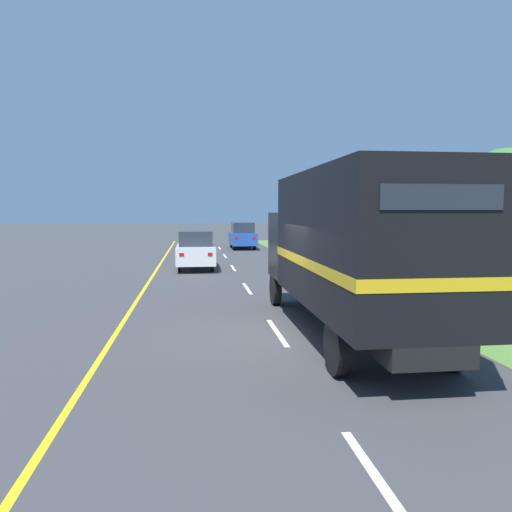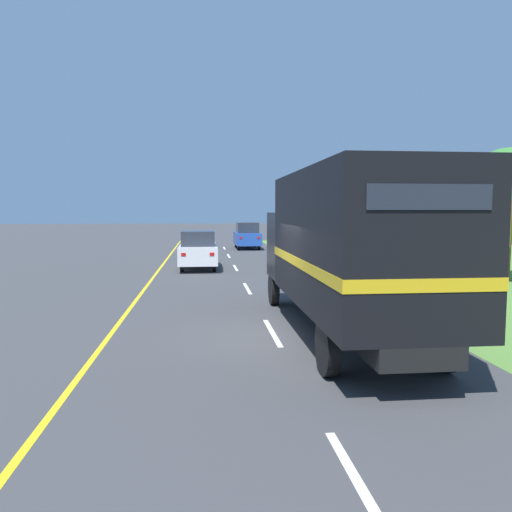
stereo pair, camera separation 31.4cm
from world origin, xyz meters
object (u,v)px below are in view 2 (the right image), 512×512
object	(u,v)px
lead_car_white	(198,249)
lead_car_blue_ahead	(247,235)
roadside_tree_mid	(394,198)
horse_trailer_truck	(346,247)
roadside_tree_near	(509,196)
highway_sign	(476,233)

from	to	relation	value
lead_car_white	lead_car_blue_ahead	size ratio (longest dim) A/B	0.98
roadside_tree_mid	horse_trailer_truck	bearing A→B (deg)	-114.43
horse_trailer_truck	roadside_tree_mid	size ratio (longest dim) A/B	1.70
horse_trailer_truck	roadside_tree_near	xyz separation A→B (m)	(8.98, 8.06, 1.40)
highway_sign	roadside_tree_near	bearing A→B (deg)	47.91
lead_car_blue_ahead	roadside_tree_near	world-z (taller)	roadside_tree_near
horse_trailer_truck	roadside_tree_near	bearing A→B (deg)	41.93
roadside_tree_near	lead_car_white	bearing A→B (deg)	155.85
lead_car_blue_ahead	roadside_tree_mid	size ratio (longest dim) A/B	0.85
highway_sign	roadside_tree_near	distance (m)	5.54
horse_trailer_truck	roadside_tree_near	world-z (taller)	roadside_tree_near
highway_sign	roadside_tree_mid	size ratio (longest dim) A/B	0.61
horse_trailer_truck	lead_car_white	xyz separation A→B (m)	(-3.38, 13.61, -1.08)
roadside_tree_near	roadside_tree_mid	bearing A→B (deg)	94.78
highway_sign	lead_car_blue_ahead	bearing A→B (deg)	103.25
lead_car_blue_ahead	roadside_tree_mid	xyz separation A→B (m)	(8.03, -8.38, 2.60)
lead_car_white	roadside_tree_mid	size ratio (longest dim) A/B	0.84
lead_car_white	roadside_tree_mid	world-z (taller)	roadside_tree_mid
roadside_tree_near	roadside_tree_mid	xyz separation A→B (m)	(-0.83, 9.88, 0.16)
horse_trailer_truck	lead_car_blue_ahead	world-z (taller)	horse_trailer_truck
lead_car_white	roadside_tree_near	bearing A→B (deg)	-24.15
lead_car_blue_ahead	roadside_tree_near	bearing A→B (deg)	-64.13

